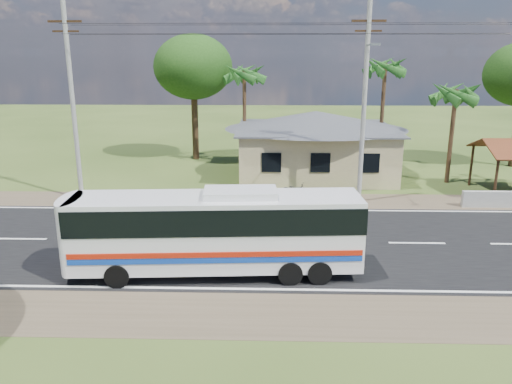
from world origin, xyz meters
TOP-DOWN VIEW (x-y plane):
  - ground at (0.00, 0.00)m, footprint 120.00×120.00m
  - road at (0.00, 0.00)m, footprint 120.00×16.00m
  - house at (1.00, 13.00)m, footprint 12.40×10.00m
  - utility_poles at (2.67, 6.49)m, footprint 32.80×2.22m
  - palm_near at (9.50, 11.00)m, footprint 2.80×2.80m
  - palm_mid at (6.00, 15.50)m, footprint 2.80×2.80m
  - palm_far at (-4.00, 16.00)m, footprint 2.80×2.80m
  - tree_behind_house at (-8.00, 18.00)m, footprint 6.00×6.00m
  - coach_bus at (-4.06, -3.38)m, footprint 10.94×2.99m
  - motorcycle at (-0.60, 7.28)m, footprint 1.73×1.00m

SIDE VIEW (x-z plane):
  - ground at x=0.00m, z-range 0.00..0.00m
  - road at x=0.00m, z-range -0.01..0.02m
  - motorcycle at x=-0.60m, z-range 0.00..0.86m
  - coach_bus at x=-4.06m, z-range 0.24..3.60m
  - house at x=1.00m, z-range 0.14..5.14m
  - palm_near at x=9.50m, z-range 2.36..9.06m
  - utility_poles at x=2.67m, z-range 0.27..11.27m
  - palm_far at x=-4.00m, z-range 2.83..10.53m
  - tree_behind_house at x=-8.00m, z-range 2.31..11.92m
  - palm_mid at x=6.00m, z-range 3.06..11.26m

